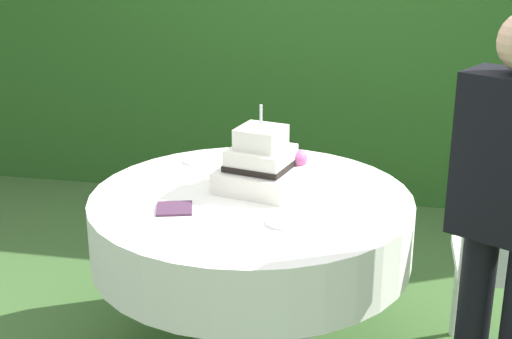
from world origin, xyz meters
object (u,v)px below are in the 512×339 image
(cake_table, at_px, (251,226))
(serving_plate_near, at_px, (284,222))
(serving_plate_far, at_px, (196,161))
(napkin_stack, at_px, (174,208))
(garden_chair, at_px, (507,255))
(standing_person, at_px, (509,215))
(wedding_cake, at_px, (262,165))

(cake_table, distance_m, serving_plate_near, 0.34)
(serving_plate_far, distance_m, napkin_stack, 0.58)
(cake_table, relative_size, garden_chair, 1.51)
(standing_person, bearing_deg, serving_plate_near, 167.76)
(cake_table, distance_m, serving_plate_far, 0.52)
(garden_chair, xyz_separation_m, standing_person, (-0.10, -0.52, 0.39))
(napkin_stack, bearing_deg, serving_plate_far, 97.13)
(serving_plate_near, distance_m, napkin_stack, 0.45)
(wedding_cake, distance_m, napkin_stack, 0.44)
(serving_plate_near, bearing_deg, garden_chair, 21.78)
(serving_plate_far, bearing_deg, standing_person, -31.34)
(wedding_cake, bearing_deg, napkin_stack, -133.89)
(standing_person, bearing_deg, serving_plate_far, 148.66)
(cake_table, relative_size, napkin_stack, 9.62)
(wedding_cake, height_order, garden_chair, wedding_cake)
(napkin_stack, relative_size, garden_chair, 0.16)
(cake_table, xyz_separation_m, wedding_cake, (0.03, 0.10, 0.24))
(wedding_cake, xyz_separation_m, napkin_stack, (-0.29, -0.31, -0.10))
(napkin_stack, xyz_separation_m, garden_chair, (1.33, 0.30, -0.22))
(wedding_cake, height_order, napkin_stack, wedding_cake)
(serving_plate_near, xyz_separation_m, garden_chair, (0.88, 0.35, -0.23))
(wedding_cake, distance_m, serving_plate_far, 0.47)
(wedding_cake, height_order, serving_plate_near, wedding_cake)
(cake_table, bearing_deg, garden_chair, 5.29)
(wedding_cake, relative_size, standing_person, 0.24)
(wedding_cake, distance_m, garden_chair, 1.08)
(garden_chair, height_order, standing_person, standing_person)
(wedding_cake, bearing_deg, cake_table, -104.93)
(serving_plate_near, relative_size, garden_chair, 0.16)
(serving_plate_far, relative_size, garden_chair, 0.13)
(cake_table, height_order, serving_plate_far, serving_plate_far)
(garden_chair, bearing_deg, cake_table, -174.71)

